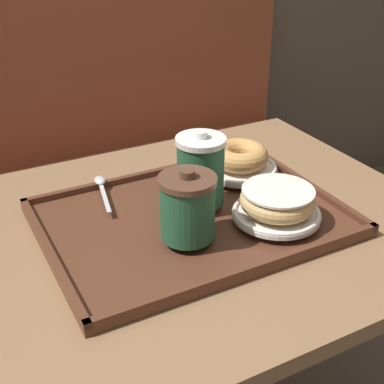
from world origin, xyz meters
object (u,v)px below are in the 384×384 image
(donut_chocolate_glazed, at_px, (278,199))
(spoon, at_px, (101,185))
(coffee_cup_front, at_px, (187,207))
(donut_plain, at_px, (240,155))
(coffee_cup_rear, at_px, (200,170))

(donut_chocolate_glazed, height_order, spoon, donut_chocolate_glazed)
(coffee_cup_front, height_order, donut_plain, coffee_cup_front)
(donut_plain, bearing_deg, coffee_cup_front, -141.17)
(coffee_cup_front, bearing_deg, coffee_cup_rear, 50.72)
(coffee_cup_front, relative_size, donut_chocolate_glazed, 0.92)
(coffee_cup_rear, distance_m, donut_chocolate_glazed, 0.15)
(coffee_cup_rear, distance_m, donut_plain, 0.16)
(coffee_cup_rear, xyz_separation_m, spoon, (-0.14, 0.14, -0.06))
(donut_plain, bearing_deg, donut_chocolate_glazed, -102.12)
(spoon, bearing_deg, donut_chocolate_glazed, -124.79)
(coffee_cup_rear, height_order, donut_plain, coffee_cup_rear)
(donut_chocolate_glazed, relative_size, spoon, 0.93)
(donut_plain, distance_m, spoon, 0.29)
(coffee_cup_front, distance_m, donut_plain, 0.27)
(coffee_cup_rear, distance_m, spoon, 0.21)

